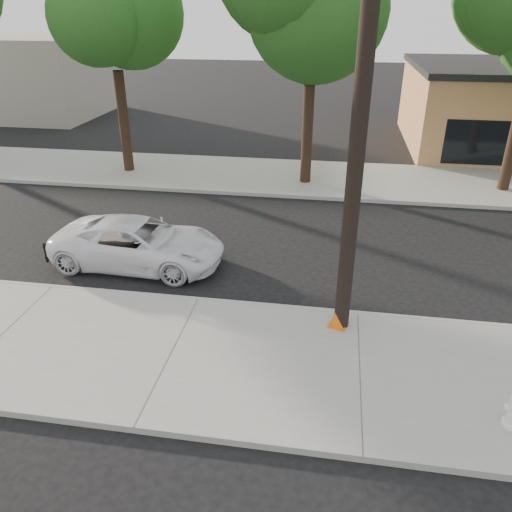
{
  "coord_description": "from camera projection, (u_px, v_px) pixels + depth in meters",
  "views": [
    {
      "loc": [
        3.18,
        -12.58,
        6.84
      ],
      "look_at": [
        1.34,
        -1.16,
        1.0
      ],
      "focal_mm": 35.0,
      "sensor_mm": 36.0,
      "label": 1
    }
  ],
  "objects": [
    {
      "name": "tree_b",
      "position": [
        115.0,
        24.0,
        19.78
      ],
      "size": [
        4.34,
        4.2,
        8.45
      ],
      "color": "black",
      "rests_on": "far_sidewalk"
    },
    {
      "name": "ground",
      "position": [
        217.0,
        266.0,
        14.62
      ],
      "size": [
        120.0,
        120.0,
        0.0
      ],
      "primitive_type": "plane",
      "color": "black",
      "rests_on": "ground"
    },
    {
      "name": "curb_near",
      "position": [
        198.0,
        301.0,
        12.74
      ],
      "size": [
        90.0,
        0.12,
        0.16
      ],
      "primitive_type": "cube",
      "color": "#9E9B93",
      "rests_on": "ground"
    },
    {
      "name": "tree_c",
      "position": [
        319.0,
        3.0,
        17.92
      ],
      "size": [
        4.96,
        4.8,
        9.55
      ],
      "color": "black",
      "rests_on": "far_sidewalk"
    },
    {
      "name": "utility_pole",
      "position": [
        359.0,
        129.0,
        9.61
      ],
      "size": [
        1.4,
        0.34,
        9.0
      ],
      "color": "black",
      "rests_on": "near_sidewalk"
    },
    {
      "name": "far_sidewalk",
      "position": [
        261.0,
        176.0,
        22.08
      ],
      "size": [
        90.0,
        5.0,
        0.15
      ],
      "primitive_type": "cube",
      "color": "gray",
      "rests_on": "ground"
    },
    {
      "name": "near_sidewalk",
      "position": [
        172.0,
        354.0,
        10.8
      ],
      "size": [
        90.0,
        4.4,
        0.15
      ],
      "primitive_type": "cube",
      "color": "gray",
      "rests_on": "ground"
    },
    {
      "name": "police_cruiser",
      "position": [
        139.0,
        243.0,
        14.4
      ],
      "size": [
        5.01,
        2.47,
        1.37
      ],
      "primitive_type": "imported",
      "rotation": [
        0.0,
        0.0,
        1.53
      ],
      "color": "white",
      "rests_on": "ground"
    },
    {
      "name": "traffic_cone",
      "position": [
        339.0,
        311.0,
        11.47
      ],
      "size": [
        0.52,
        0.52,
        0.79
      ],
      "rotation": [
        0.0,
        0.0,
        -0.34
      ],
      "color": "orange",
      "rests_on": "near_sidewalk"
    }
  ]
}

